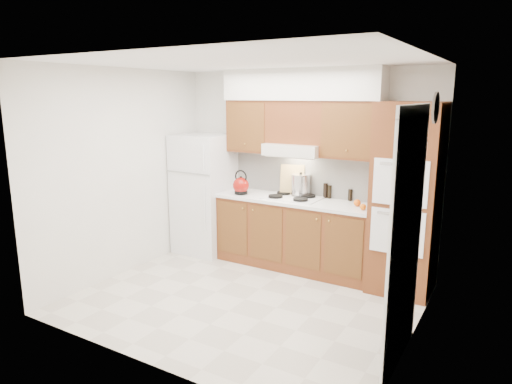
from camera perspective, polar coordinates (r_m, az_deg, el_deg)
floor at (r=5.31m, az=-1.36°, el=-13.28°), size 3.60×3.60×0.00m
ceiling at (r=4.81m, az=-1.52°, el=15.99°), size 3.60×3.60×0.00m
wall_back at (r=6.20m, az=5.96°, el=2.97°), size 3.60×0.02×2.60m
wall_left at (r=6.03m, az=-16.10°, el=2.32°), size 0.02×3.00×2.60m
wall_right at (r=4.24m, az=19.64°, el=-1.87°), size 0.02×3.00×2.60m
fridge at (r=6.69m, az=-6.44°, el=-0.21°), size 0.75×0.72×1.72m
base_cabinets at (r=6.11m, az=4.81°, el=-5.31°), size 2.11×0.60×0.90m
countertop at (r=5.98m, az=4.85°, el=-1.04°), size 2.13×0.62×0.04m
backsplash at (r=6.19m, az=6.10°, el=2.20°), size 2.11×0.03×0.56m
oven_cabinet at (r=5.48m, az=18.24°, el=-0.89°), size 0.70×0.65×2.20m
upper_cab_left at (r=6.32m, az=-0.52°, el=8.24°), size 0.63×0.33×0.70m
upper_cab_right at (r=5.72m, az=11.95°, el=7.58°), size 0.73×0.33×0.70m
range_hood at (r=5.97m, az=4.89°, el=5.32°), size 0.75×0.45×0.15m
upper_cab_over_hood at (r=5.99m, az=5.20°, el=8.70°), size 0.75×0.33×0.55m
soffit at (r=5.95m, az=5.67°, el=13.24°), size 2.13×0.36×0.40m
cooktop at (r=6.02m, az=4.51°, el=-0.70°), size 0.74×0.50×0.01m
doorway at (r=3.98m, az=18.22°, el=-6.40°), size 0.02×0.90×2.10m
wall_clock at (r=4.68m, az=21.55°, el=9.76°), size 0.02×0.30×0.30m
kettle at (r=6.21m, az=-1.90°, el=0.82°), size 0.25×0.25×0.22m
cutting_board at (r=6.17m, az=4.54°, el=1.45°), size 0.34×0.20×0.42m
stock_pot at (r=6.10m, az=5.60°, el=0.94°), size 0.27×0.27×0.26m
condiment_a at (r=6.06m, az=8.66°, el=0.18°), size 0.07×0.07×0.19m
condiment_b at (r=6.05m, az=9.16°, el=0.02°), size 0.06×0.06×0.17m
condiment_c at (r=5.95m, az=11.68°, el=-0.37°), size 0.07×0.07×0.15m
orange_near at (r=5.51m, az=13.23°, el=-1.84°), size 0.10×0.10×0.08m
orange_far at (r=5.68m, az=12.54°, el=-1.33°), size 0.11×0.11×0.09m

